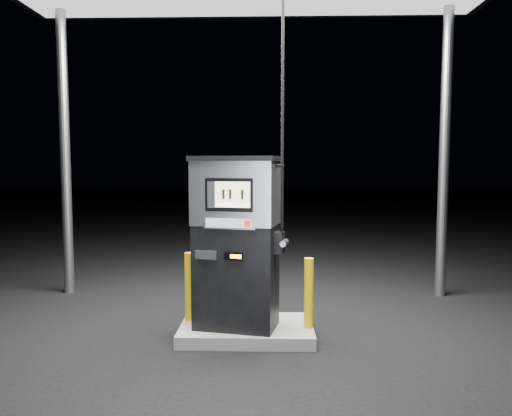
{
  "coord_description": "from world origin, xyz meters",
  "views": [
    {
      "loc": [
        0.28,
        -5.91,
        2.09
      ],
      "look_at": [
        0.11,
        0.0,
        1.57
      ],
      "focal_mm": 35.0,
      "sensor_mm": 36.0,
      "label": 1
    }
  ],
  "objects": [
    {
      "name": "pump_island",
      "position": [
        0.0,
        0.0,
        0.07
      ],
      "size": [
        1.6,
        1.0,
        0.15
      ],
      "primitive_type": "cube",
      "color": "slate",
      "rests_on": "ground"
    },
    {
      "name": "bollard_left",
      "position": [
        -0.72,
        0.13,
        0.58
      ],
      "size": [
        0.14,
        0.14,
        0.85
      ],
      "primitive_type": "cylinder",
      "rotation": [
        0.0,
        0.0,
        -0.31
      ],
      "color": "yellow",
      "rests_on": "pump_island"
    },
    {
      "name": "bollard_right",
      "position": [
        0.74,
        -0.1,
        0.57
      ],
      "size": [
        0.13,
        0.13,
        0.84
      ],
      "primitive_type": "cylinder",
      "rotation": [
        0.0,
        0.0,
        -0.23
      ],
      "color": "yellow",
      "rests_on": "pump_island"
    },
    {
      "name": "fuel_dispenser",
      "position": [
        -0.12,
        -0.1,
        1.19
      ],
      "size": [
        1.17,
        0.8,
        4.22
      ],
      "rotation": [
        0.0,
        0.0,
        -0.21
      ],
      "color": "black",
      "rests_on": "pump_island"
    },
    {
      "name": "ground",
      "position": [
        0.0,
        0.0,
        0.0
      ],
      "size": [
        80.0,
        80.0,
        0.0
      ],
      "primitive_type": "plane",
      "color": "black",
      "rests_on": "ground"
    }
  ]
}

